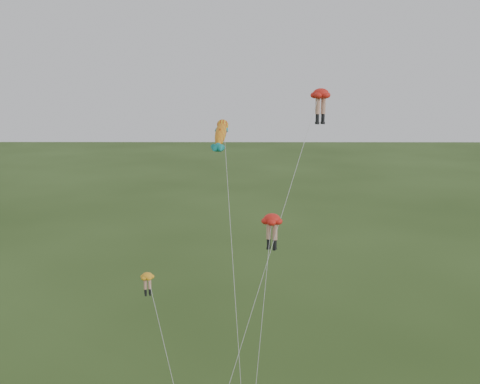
{
  "coord_description": "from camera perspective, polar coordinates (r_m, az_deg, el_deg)",
  "views": [
    {
      "loc": [
        1.23,
        -33.66,
        21.62
      ],
      "look_at": [
        1.05,
        6.0,
        13.14
      ],
      "focal_mm": 40.0,
      "sensor_mm": 36.0,
      "label": 1
    }
  ],
  "objects": [
    {
      "name": "legs_kite_red_high",
      "position": [
        41.26,
        8.49,
        9.7
      ],
      "size": [
        8.28,
        9.75,
        20.87
      ],
      "rotation": [
        0.0,
        0.0,
        0.36
      ],
      "color": "red",
      "rests_on": "ground"
    },
    {
      "name": "fish_kite",
      "position": [
        38.83,
        -2.04,
        6.15
      ],
      "size": [
        2.27,
        7.19,
        18.89
      ],
      "rotation": [
        0.58,
        0.0,
        -0.13
      ],
      "color": "yellow",
      "rests_on": "ground"
    },
    {
      "name": "legs_kite_yellow",
      "position": [
        36.49,
        -9.71,
        -9.64
      ],
      "size": [
        2.98,
        3.11,
        8.99
      ],
      "rotation": [
        0.0,
        0.0,
        0.27
      ],
      "color": "orange",
      "rests_on": "ground"
    },
    {
      "name": "legs_kite_red_mid",
      "position": [
        38.62,
        3.41,
        -3.38
      ],
      "size": [
        2.49,
        6.3,
        12.08
      ],
      "rotation": [
        0.0,
        0.0,
        -0.43
      ],
      "color": "red",
      "rests_on": "ground"
    }
  ]
}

